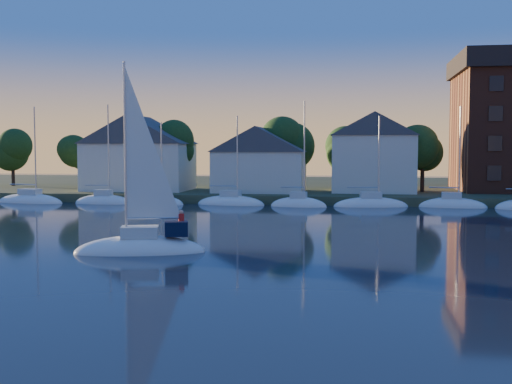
% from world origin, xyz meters
% --- Properties ---
extents(ground, '(260.00, 260.00, 0.00)m').
position_xyz_m(ground, '(0.00, 0.00, 0.00)').
color(ground, black).
rests_on(ground, ground).
extents(shoreline_land, '(160.00, 50.00, 2.00)m').
position_xyz_m(shoreline_land, '(0.00, 75.00, 0.00)').
color(shoreline_land, '#343F24').
rests_on(shoreline_land, ground).
extents(wooden_dock, '(120.00, 3.00, 1.00)m').
position_xyz_m(wooden_dock, '(0.00, 52.00, 0.00)').
color(wooden_dock, brown).
rests_on(wooden_dock, ground).
extents(clubhouse_west, '(13.65, 9.45, 9.64)m').
position_xyz_m(clubhouse_west, '(-22.00, 58.00, 5.93)').
color(clubhouse_west, white).
rests_on(clubhouse_west, shoreline_land).
extents(clubhouse_centre, '(11.55, 8.40, 8.08)m').
position_xyz_m(clubhouse_centre, '(-6.00, 57.00, 5.13)').
color(clubhouse_centre, white).
rests_on(clubhouse_centre, shoreline_land).
extents(clubhouse_east, '(10.50, 8.40, 9.80)m').
position_xyz_m(clubhouse_east, '(8.00, 59.00, 6.00)').
color(clubhouse_east, white).
rests_on(clubhouse_east, shoreline_land).
extents(tree_line, '(93.40, 5.40, 8.90)m').
position_xyz_m(tree_line, '(2.00, 63.00, 7.18)').
color(tree_line, '#3D281B').
rests_on(tree_line, shoreline_land).
extents(moored_fleet, '(95.50, 2.40, 12.05)m').
position_xyz_m(moored_fleet, '(4.00, 49.00, 0.10)').
color(moored_fleet, white).
rests_on(moored_fleet, ground).
extents(hero_sailboat, '(8.44, 4.58, 12.78)m').
position_xyz_m(hero_sailboat, '(-7.17, 15.54, 0.55)').
color(hero_sailboat, white).
rests_on(hero_sailboat, ground).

